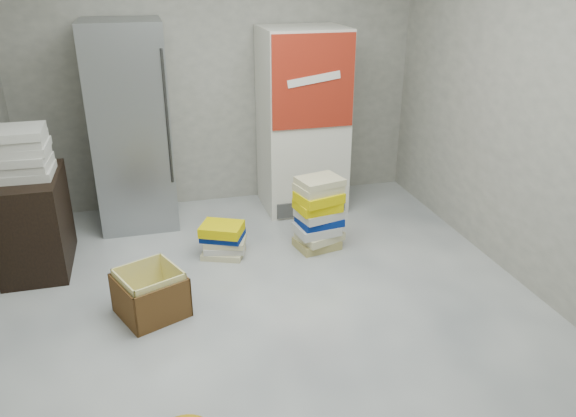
{
  "coord_description": "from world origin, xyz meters",
  "views": [
    {
      "loc": [
        -0.77,
        -3.14,
        2.32
      ],
      "look_at": [
        0.23,
        0.7,
        0.6
      ],
      "focal_mm": 35.0,
      "sensor_mm": 36.0,
      "label": 1
    }
  ],
  "objects_px": {
    "wood_shelf": "(34,222)",
    "coke_cooler": "(302,121)",
    "phonebook_stack_main": "(318,214)",
    "cardboard_box": "(151,296)",
    "steel_fridge": "(131,127)"
  },
  "relations": [
    {
      "from": "wood_shelf",
      "to": "coke_cooler",
      "type": "bearing_deg",
      "value": 16.28
    },
    {
      "from": "coke_cooler",
      "to": "phonebook_stack_main",
      "type": "distance_m",
      "value": 1.16
    },
    {
      "from": "cardboard_box",
      "to": "phonebook_stack_main",
      "type": "bearing_deg",
      "value": 1.37
    },
    {
      "from": "coke_cooler",
      "to": "wood_shelf",
      "type": "relative_size",
      "value": 2.25
    },
    {
      "from": "steel_fridge",
      "to": "coke_cooler",
      "type": "relative_size",
      "value": 1.06
    },
    {
      "from": "phonebook_stack_main",
      "to": "cardboard_box",
      "type": "height_order",
      "value": "phonebook_stack_main"
    },
    {
      "from": "steel_fridge",
      "to": "coke_cooler",
      "type": "xyz_separation_m",
      "value": [
        1.65,
        -0.01,
        -0.05
      ]
    },
    {
      "from": "coke_cooler",
      "to": "phonebook_stack_main",
      "type": "relative_size",
      "value": 2.74
    },
    {
      "from": "wood_shelf",
      "to": "phonebook_stack_main",
      "type": "relative_size",
      "value": 1.22
    },
    {
      "from": "wood_shelf",
      "to": "cardboard_box",
      "type": "xyz_separation_m",
      "value": [
        0.87,
        -0.96,
        -0.26
      ]
    },
    {
      "from": "coke_cooler",
      "to": "steel_fridge",
      "type": "bearing_deg",
      "value": 179.82
    },
    {
      "from": "steel_fridge",
      "to": "wood_shelf",
      "type": "height_order",
      "value": "steel_fridge"
    },
    {
      "from": "phonebook_stack_main",
      "to": "wood_shelf",
      "type": "bearing_deg",
      "value": 158.2
    },
    {
      "from": "coke_cooler",
      "to": "wood_shelf",
      "type": "xyz_separation_m",
      "value": [
        -2.48,
        -0.72,
        -0.5
      ]
    },
    {
      "from": "phonebook_stack_main",
      "to": "cardboard_box",
      "type": "distance_m",
      "value": 1.64
    }
  ]
}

